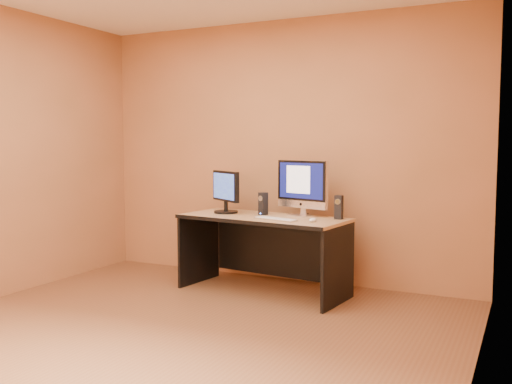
% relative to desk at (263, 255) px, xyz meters
% --- Properties ---
extents(floor, '(4.00, 4.00, 0.00)m').
position_rel_desk_xyz_m(floor, '(-0.06, -1.42, -0.36)').
color(floor, brown).
rests_on(floor, ground).
extents(walls, '(4.00, 4.00, 2.60)m').
position_rel_desk_xyz_m(walls, '(-0.06, -1.42, 0.94)').
color(walls, '#AA6C44').
rests_on(walls, ground).
extents(desk, '(1.61, 0.85, 0.71)m').
position_rel_desk_xyz_m(desk, '(0.00, 0.00, 0.00)').
color(desk, tan).
rests_on(desk, ground).
extents(imac, '(0.58, 0.34, 0.53)m').
position_rel_desk_xyz_m(imac, '(0.29, 0.18, 0.62)').
color(imac, silver).
rests_on(imac, desk).
extents(second_monitor, '(0.51, 0.44, 0.40)m').
position_rel_desk_xyz_m(second_monitor, '(-0.44, 0.08, 0.56)').
color(second_monitor, black).
rests_on(second_monitor, desk).
extents(speaker_left, '(0.08, 0.09, 0.21)m').
position_rel_desk_xyz_m(speaker_left, '(-0.05, 0.10, 0.46)').
color(speaker_left, black).
rests_on(speaker_left, desk).
extents(speaker_right, '(0.07, 0.07, 0.21)m').
position_rel_desk_xyz_m(speaker_right, '(0.68, 0.13, 0.46)').
color(speaker_right, black).
rests_on(speaker_right, desk).
extents(keyboard, '(0.43, 0.22, 0.02)m').
position_rel_desk_xyz_m(keyboard, '(0.20, -0.17, 0.36)').
color(keyboard, silver).
rests_on(keyboard, desk).
extents(mouse, '(0.06, 0.10, 0.03)m').
position_rel_desk_xyz_m(mouse, '(0.53, -0.14, 0.37)').
color(mouse, white).
rests_on(mouse, desk).
extents(cable_a, '(0.09, 0.20, 0.01)m').
position_rel_desk_xyz_m(cable_a, '(0.33, 0.25, 0.36)').
color(cable_a, black).
rests_on(cable_a, desk).
extents(cable_b, '(0.11, 0.14, 0.01)m').
position_rel_desk_xyz_m(cable_b, '(0.26, 0.29, 0.36)').
color(cable_b, black).
rests_on(cable_b, desk).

